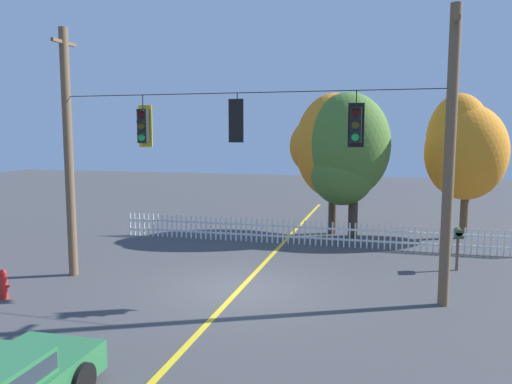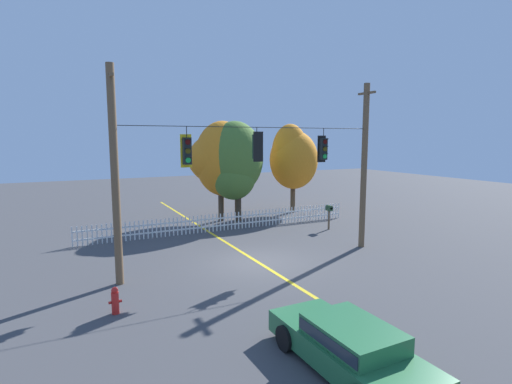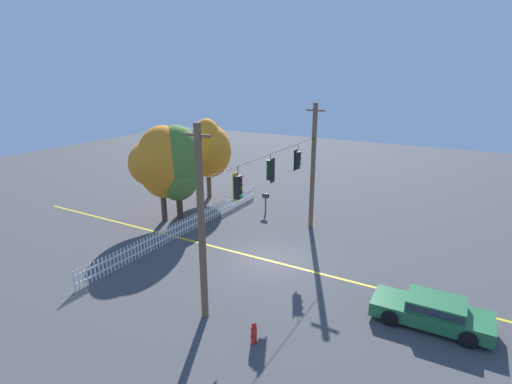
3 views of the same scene
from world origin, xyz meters
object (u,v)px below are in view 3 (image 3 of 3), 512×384
Objects in this scene: traffic_signal_westbound_side at (270,170)px; autumn_maple_near_fence at (163,161)px; fire_hydrant at (254,333)px; autumn_oak_far_east at (208,149)px; traffic_signal_eastbound_side at (238,187)px; autumn_maple_mid at (177,165)px; traffic_signal_northbound_primary at (298,160)px; roadside_mailbox at (266,197)px; parked_car at (432,311)px.

traffic_signal_westbound_side is 8.94m from autumn_maple_near_fence.
fire_hydrant is (-5.99, -2.51, -4.49)m from traffic_signal_westbound_side.
autumn_oak_far_east is at bearing 4.14° from autumn_maple_near_fence.
traffic_signal_eastbound_side is 9.73m from autumn_maple_mid.
autumn_maple_mid is (5.39, 8.03, -1.04)m from traffic_signal_eastbound_side.
autumn_maple_near_fence is at bearing 98.90° from traffic_signal_northbound_primary.
autumn_oak_far_east is (5.34, 0.39, -0.16)m from autumn_maple_near_fence.
autumn_maple_near_fence is 4.45× the size of roadside_mailbox.
autumn_maple_near_fence reaches higher than traffic_signal_eastbound_side.
autumn_oak_far_east is at bearing 62.35° from parked_car.
autumn_maple_near_fence reaches higher than traffic_signal_westbound_side.
traffic_signal_westbound_side is 0.22× the size of autumn_maple_mid.
autumn_maple_near_fence is (1.94, 8.68, -0.83)m from traffic_signal_westbound_side.
roadside_mailbox is (4.03, -4.33, -2.56)m from autumn_maple_mid.
traffic_signal_westbound_side is 0.22× the size of autumn_oak_far_east.
autumn_maple_near_fence is at bearing -175.86° from autumn_oak_far_east.
traffic_signal_northbound_primary is 0.24× the size of autumn_maple_near_fence.
traffic_signal_eastbound_side is 9.08m from parked_car.
traffic_signal_eastbound_side is at bearing 180.00° from traffic_signal_northbound_primary.
traffic_signal_westbound_side is (2.93, -0.02, 0.14)m from traffic_signal_eastbound_side.
traffic_signal_northbound_primary is 8.80m from autumn_maple_near_fence.
parked_car is (1.29, -7.97, -4.15)m from traffic_signal_eastbound_side.
traffic_signal_northbound_primary reaches higher than fire_hydrant.
autumn_maple_mid reaches higher than roadside_mailbox.
traffic_signal_northbound_primary is 9.93m from autumn_oak_far_east.
traffic_signal_eastbound_side and traffic_signal_westbound_side have the same top height.
traffic_signal_northbound_primary is at bearing -130.83° from roadside_mailbox.
autumn_oak_far_east is (10.21, 9.05, -0.86)m from traffic_signal_eastbound_side.
traffic_signal_westbound_side and traffic_signal_northbound_primary have the same top height.
autumn_maple_near_fence is 0.89m from autumn_maple_mid.
traffic_signal_westbound_side is 0.92× the size of traffic_signal_northbound_primary.
roadside_mailbox is at bearing 29.78° from traffic_signal_westbound_side.
traffic_signal_eastbound_side is 1.03× the size of traffic_signal_northbound_primary.
parked_car is 6.97m from fire_hydrant.
autumn_maple_mid reaches higher than parked_car.
autumn_oak_far_east reaches higher than traffic_signal_northbound_primary.
traffic_signal_westbound_side is 1.67× the size of fire_hydrant.
parked_car is at bearing -117.65° from autumn_oak_far_east.
autumn_oak_far_east is (7.28, 9.07, -0.99)m from traffic_signal_westbound_side.
autumn_maple_near_fence is 7.60× the size of fire_hydrant.
traffic_signal_eastbound_side is 0.24× the size of autumn_maple_mid.
fire_hydrant is (-8.46, -10.56, -3.31)m from autumn_maple_mid.
autumn_maple_near_fence is at bearing 132.52° from roadside_mailbox.
traffic_signal_eastbound_side is 1.11× the size of traffic_signal_westbound_side.
traffic_signal_westbound_side is 8.37m from roadside_mailbox.
autumn_oak_far_east is (3.98, 9.05, -0.86)m from traffic_signal_northbound_primary.
autumn_maple_near_fence is 5.35m from autumn_oak_far_east.
autumn_oak_far_east is 6.07m from roadside_mailbox.
traffic_signal_westbound_side is 0.22× the size of autumn_maple_near_fence.
roadside_mailbox is at bearing 26.51° from fire_hydrant.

